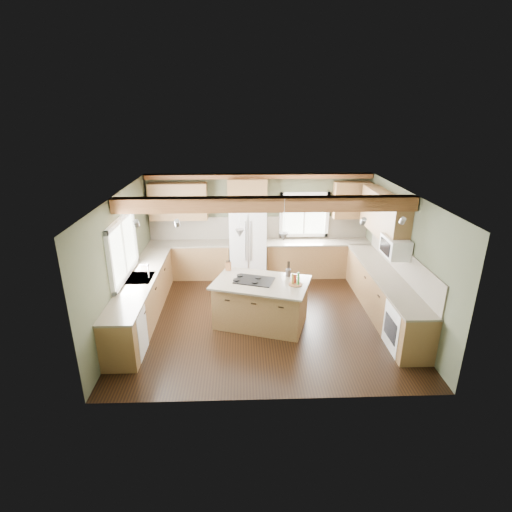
{
  "coord_description": "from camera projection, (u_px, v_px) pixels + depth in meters",
  "views": [
    {
      "loc": [
        -0.43,
        -7.36,
        4.16
      ],
      "look_at": [
        -0.16,
        0.3,
        1.26
      ],
      "focal_mm": 28.0,
      "sensor_mm": 36.0,
      "label": 1
    }
  ],
  "objects": [
    {
      "name": "island_top",
      "position": [
        261.0,
        283.0,
        7.83
      ],
      "size": [
        2.09,
        1.67,
        0.04
      ],
      "primitive_type": "cube",
      "rotation": [
        0.0,
        0.0,
        -0.31
      ],
      "color": "#4F483A",
      "rests_on": "island"
    },
    {
      "name": "ceiling_beam",
      "position": [
        266.0,
        204.0,
        7.27
      ],
      "size": [
        5.55,
        0.26,
        0.26
      ],
      "primitive_type": "cube",
      "color": "#5A2F19",
      "rests_on": "ceiling"
    },
    {
      "name": "backsplash_back",
      "position": [
        259.0,
        228.0,
        10.26
      ],
      "size": [
        5.58,
        0.03,
        0.58
      ],
      "primitive_type": "cube",
      "color": "brown",
      "rests_on": "wall_back"
    },
    {
      "name": "refrigerator",
      "position": [
        248.0,
        244.0,
        10.02
      ],
      "size": [
        0.9,
        0.74,
        1.8
      ],
      "primitive_type": "cube",
      "color": "white",
      "rests_on": "floor"
    },
    {
      "name": "base_cab_right",
      "position": [
        383.0,
        295.0,
        8.34
      ],
      "size": [
        0.6,
        3.7,
        0.88
      ],
      "primitive_type": "cube",
      "color": "brown",
      "rests_on": "floor"
    },
    {
      "name": "faucet",
      "position": [
        148.0,
        272.0,
        7.96
      ],
      "size": [
        0.02,
        0.02,
        0.28
      ],
      "primitive_type": "cylinder",
      "color": "#B2B2B7",
      "rests_on": "sink"
    },
    {
      "name": "ceiling",
      "position": [
        265.0,
        194.0,
        7.44
      ],
      "size": [
        5.6,
        5.6,
        0.0
      ],
      "primitive_type": "plane",
      "rotation": [
        3.14,
        0.0,
        0.0
      ],
      "color": "silver",
      "rests_on": "wall_back"
    },
    {
      "name": "base_cab_left",
      "position": [
        142.0,
        299.0,
        8.17
      ],
      "size": [
        0.6,
        3.7,
        0.88
      ],
      "primitive_type": "cube",
      "color": "brown",
      "rests_on": "floor"
    },
    {
      "name": "counter_back_left",
      "position": [
        189.0,
        243.0,
        10.04
      ],
      "size": [
        2.06,
        0.64,
        0.04
      ],
      "primitive_type": "cube",
      "color": "#4F483A",
      "rests_on": "base_cab_back_left"
    },
    {
      "name": "pendant_right",
      "position": [
        284.0,
        237.0,
        7.37
      ],
      "size": [
        0.18,
        0.18,
        0.16
      ],
      "primitive_type": "cone",
      "rotation": [
        3.14,
        0.0,
        0.0
      ],
      "color": "#B2B2B7",
      "rests_on": "ceiling"
    },
    {
      "name": "bottle_tray",
      "position": [
        296.0,
        279.0,
        7.65
      ],
      "size": [
        0.28,
        0.28,
        0.25
      ],
      "primitive_type": null,
      "rotation": [
        0.0,
        0.0,
        -0.04
      ],
      "color": "brown",
      "rests_on": "island_top"
    },
    {
      "name": "knife_block",
      "position": [
        228.0,
        266.0,
        8.33
      ],
      "size": [
        0.12,
        0.11,
        0.18
      ],
      "primitive_type": "cube",
      "rotation": [
        0.0,
        0.0,
        -0.26
      ],
      "color": "brown",
      "rests_on": "island_top"
    },
    {
      "name": "counter_back_right",
      "position": [
        318.0,
        242.0,
        10.15
      ],
      "size": [
        2.66,
        0.64,
        0.04
      ],
      "primitive_type": "cube",
      "color": "#4F483A",
      "rests_on": "base_cab_back_right"
    },
    {
      "name": "upper_cab_right",
      "position": [
        384.0,
        215.0,
        8.6
      ],
      "size": [
        0.35,
        2.2,
        0.9
      ],
      "primitive_type": "cube",
      "color": "brown",
      "rests_on": "wall_right"
    },
    {
      "name": "utensil_crock",
      "position": [
        288.0,
        273.0,
        8.05
      ],
      "size": [
        0.12,
        0.12,
        0.15
      ],
      "primitive_type": "cylinder",
      "rotation": [
        0.0,
        0.0,
        -0.11
      ],
      "color": "#49413A",
      "rests_on": "island_top"
    },
    {
      "name": "wall_left",
      "position": [
        122.0,
        261.0,
        7.81
      ],
      "size": [
        0.0,
        5.0,
        5.0
      ],
      "primitive_type": "plane",
      "rotation": [
        1.57,
        0.0,
        1.57
      ],
      "color": "#444833",
      "rests_on": "ground"
    },
    {
      "name": "soffit_trim",
      "position": [
        259.0,
        176.0,
        9.71
      ],
      "size": [
        5.55,
        0.2,
        0.1
      ],
      "primitive_type": "cube",
      "color": "#5A2F19",
      "rests_on": "ceiling"
    },
    {
      "name": "sink",
      "position": [
        140.0,
        278.0,
        8.01
      ],
      "size": [
        0.5,
        0.65,
        0.03
      ],
      "primitive_type": "cube",
      "color": "#262628",
      "rests_on": "counter_left"
    },
    {
      "name": "base_cab_back_left",
      "position": [
        190.0,
        260.0,
        10.2
      ],
      "size": [
        2.02,
        0.6,
        0.88
      ],
      "primitive_type": "cube",
      "color": "brown",
      "rests_on": "floor"
    },
    {
      "name": "upper_cab_back_corner",
      "position": [
        352.0,
        200.0,
        9.92
      ],
      "size": [
        0.9,
        0.35,
        0.9
      ],
      "primitive_type": "cube",
      "color": "brown",
      "rests_on": "wall_back"
    },
    {
      "name": "dishwasher",
      "position": [
        126.0,
        333.0,
        6.96
      ],
      "size": [
        0.6,
        0.6,
        0.84
      ],
      "primitive_type": "cube",
      "color": "white",
      "rests_on": "floor"
    },
    {
      "name": "upper_cab_back_left",
      "position": [
        179.0,
        201.0,
        9.78
      ],
      "size": [
        1.4,
        0.35,
        0.9
      ],
      "primitive_type": "cube",
      "color": "brown",
      "rests_on": "wall_back"
    },
    {
      "name": "upper_cab_over_fridge",
      "position": [
        247.0,
        193.0,
        9.76
      ],
      "size": [
        0.96,
        0.35,
        0.7
      ],
      "primitive_type": "cube",
      "color": "brown",
      "rests_on": "wall_back"
    },
    {
      "name": "island",
      "position": [
        261.0,
        303.0,
        7.99
      ],
      "size": [
        1.95,
        1.52,
        0.88
      ],
      "primitive_type": "cube",
      "rotation": [
        0.0,
        0.0,
        -0.31
      ],
      "color": "brown",
      "rests_on": "floor"
    },
    {
      "name": "window_left",
      "position": [
        122.0,
        248.0,
        7.77
      ],
      "size": [
        0.04,
        1.6,
        1.05
      ],
      "primitive_type": "cube",
      "color": "white",
      "rests_on": "wall_left"
    },
    {
      "name": "floor",
      "position": [
        264.0,
        317.0,
        8.36
      ],
      "size": [
        5.6,
        5.6,
        0.0
      ],
      "primitive_type": "plane",
      "color": "black",
      "rests_on": "ground"
    },
    {
      "name": "microwave",
      "position": [
        395.0,
        247.0,
        7.85
      ],
      "size": [
        0.4,
        0.7,
        0.38
      ],
      "primitive_type": "cube",
      "color": "white",
      "rests_on": "wall_right"
    },
    {
      "name": "wall_right",
      "position": [
        404.0,
        258.0,
        7.99
      ],
      "size": [
        0.0,
        5.0,
        5.0
      ],
      "primitive_type": "plane",
      "rotation": [
        1.57,
        0.0,
        -1.57
      ],
      "color": "#444833",
      "rests_on": "ground"
    },
    {
      "name": "cooktop",
      "position": [
        254.0,
        280.0,
        7.85
      ],
      "size": [
        0.86,
        0.7,
        0.02
      ],
      "primitive_type": "cube",
      "rotation": [
        0.0,
        0.0,
        -0.31
      ],
      "color": "black",
      "rests_on": "island_top"
    },
    {
      "name": "oven",
      "position": [
        407.0,
        328.0,
        7.12
      ],
      "size": [
        0.6,
        0.72,
        0.84
      ],
      "primitive_type": "cube",
      "color": "white",
      "rests_on": "floor"
    },
    {
      "name": "wall_back",
      "position": [
        259.0,
        224.0,
        10.24
      ],
      "size": [
        5.6,
        0.0,
        5.6
      ],
      "primitive_type": "plane",
      "rotation": [
        1.57,
        0.0,
        0.0
      ],
      "color": "#444833",
      "rests_on": "ground"
    },
    {
      "name": "counter_right",
      "position": [
        386.0,
        275.0,
        8.17
      ],
      "size": [
        0.64,
        3.74,
        0.04
      ],
      "primitive_type": "cube",
      "color": "#4F483A",
      "rests_on": "base_cab_right"
    },
    {
      "name": "pendant_left",
      "position": [
        240.0,
        233.0,
        7.59
      ],
      "size": [
        0.18,
        0.18,
        0.16
      ],
      "primitive_type": "cone",
      "rotation": [
        3.14,
        0.0,
        0.0
      ],
      "color": "#B2B2B7",
      "rests_on": "ceiling"
    },
    {
      "name": "counter_left",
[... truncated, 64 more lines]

